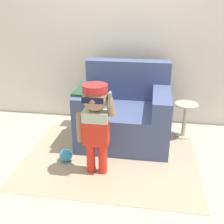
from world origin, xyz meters
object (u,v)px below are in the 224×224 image
person_child (95,116)px  side_table (185,117)px  armchair (125,113)px  toy_ball (66,155)px

person_child → side_table: person_child is taller
armchair → side_table: armchair is taller
armchair → toy_ball: (-0.56, -0.63, -0.27)m
person_child → toy_ball: bearing=159.2°
person_child → toy_ball: size_ratio=6.60×
side_table → person_child: bearing=-135.6°
toy_ball → person_child: bearing=-20.8°
side_table → toy_ball: side_table is taller
armchair → person_child: 0.85m
person_child → side_table: (0.93, 0.91, -0.34)m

